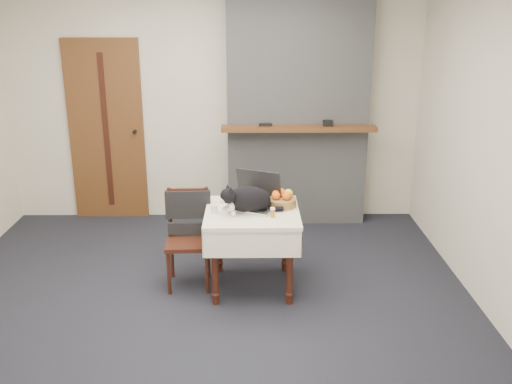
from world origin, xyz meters
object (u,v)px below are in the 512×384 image
cream_jar (214,209)px  pill_bottle (273,212)px  fruit_basket (282,200)px  door (107,131)px  chair (188,224)px  side_table (252,223)px  cat (249,199)px  laptop (254,198)px

cream_jar → pill_bottle: 0.49m
fruit_basket → door: bearing=138.5°
door → chair: size_ratio=2.37×
side_table → cream_jar: (-0.31, -0.04, 0.15)m
side_table → chair: 0.57m
door → pill_bottle: door is taller
cat → fruit_basket: (0.28, 0.15, -0.05)m
fruit_basket → chair: 0.83m
pill_bottle → chair: (-0.71, 0.27, -0.20)m
door → cream_jar: 2.23m
door → side_table: size_ratio=2.56×
pill_bottle → chair: bearing=159.4°
cream_jar → chair: 0.35m
door → cream_jar: size_ratio=30.48×
laptop → pill_bottle: bearing=-36.0°
door → cat: 2.40m
side_table → pill_bottle: size_ratio=9.82×
cream_jar → fruit_basket: (0.56, 0.16, 0.02)m
side_table → laptop: laptop is taller
door → fruit_basket: door is taller
door → laptop: bearing=-45.5°
cat → pill_bottle: 0.23m
door → side_table: bearing=-47.6°
door → laptop: 2.33m
cat → fruit_basket: 0.32m
laptop → pill_bottle: laptop is taller
chair → fruit_basket: bearing=-2.9°
cream_jar → chair: size_ratio=0.08×
door → laptop: (1.62, -1.65, -0.23)m
cream_jar → laptop: bearing=24.4°
laptop → fruit_basket: laptop is taller
cat → cream_jar: (-0.29, -0.01, -0.08)m
chair → pill_bottle: bearing=-23.2°
pill_bottle → fruit_basket: size_ratio=0.32×
cream_jar → fruit_basket: fruit_basket is taller
chair → cream_jar: bearing=-37.0°
side_table → chair: bearing=167.7°
door → cat: door is taller
cat → chair: bearing=141.1°
cream_jar → pill_bottle: pill_bottle is taller
side_table → cream_jar: size_ratio=11.89×
door → cream_jar: bearing=-54.3°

